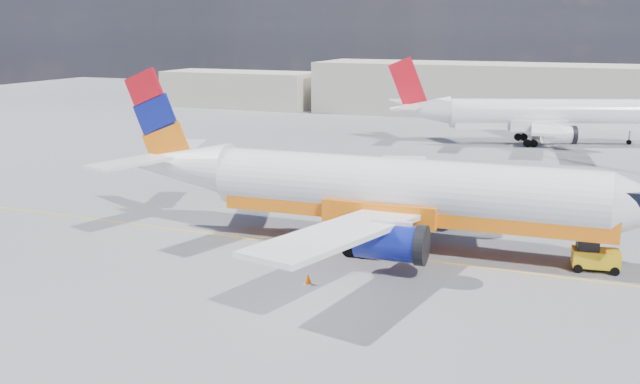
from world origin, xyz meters
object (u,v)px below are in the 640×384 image
at_px(main_jet, 385,191).
at_px(traffic_cone, 308,279).
at_px(gse_tug, 594,256).
at_px(second_jet, 535,115).

height_order(main_jet, traffic_cone, main_jet).
height_order(main_jet, gse_tug, main_jet).
xyz_separation_m(main_jet, gse_tug, (12.37, 0.31, -2.79)).
xyz_separation_m(second_jet, traffic_cone, (-6.14, -53.25, -3.08)).
bearing_deg(second_jet, traffic_cone, -116.45).
xyz_separation_m(gse_tug, traffic_cone, (-14.13, -8.29, -0.55)).
bearing_deg(traffic_cone, main_jet, 77.54).
relative_size(main_jet, second_jet, 1.08).
relative_size(gse_tug, traffic_cone, 4.36).
height_order(second_jet, gse_tug, second_jet).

